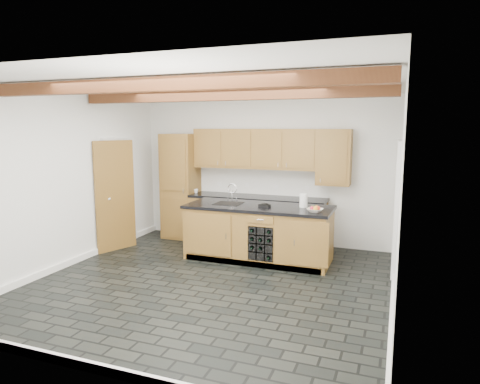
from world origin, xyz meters
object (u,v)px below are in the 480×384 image
(fruit_bowl, at_px, (315,210))
(island, at_px, (259,233))
(kitchen_scale, at_px, (264,205))
(paper_towel, at_px, (304,201))

(fruit_bowl, bearing_deg, island, 167.87)
(island, distance_m, kitchen_scale, 0.51)
(paper_towel, bearing_deg, fruit_bowl, -53.64)
(island, relative_size, paper_towel, 11.10)
(paper_towel, bearing_deg, kitchen_scale, -162.07)
(fruit_bowl, xyz_separation_m, paper_towel, (-0.26, 0.35, 0.08))
(island, distance_m, paper_towel, 0.94)
(island, height_order, fruit_bowl, fruit_bowl)
(kitchen_scale, relative_size, paper_towel, 0.89)
(fruit_bowl, height_order, paper_towel, paper_towel)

